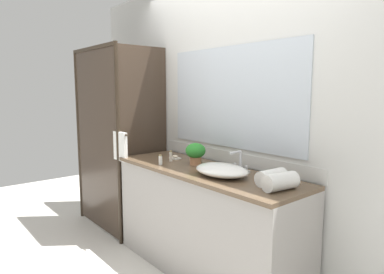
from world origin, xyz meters
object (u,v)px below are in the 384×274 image
object	(u,v)px
sink_basin	(222,170)
faucet	(240,165)
potted_plant	(196,152)
amenity_bottle_shampoo	(160,160)
rolled_towel_middle	(272,177)
amenity_bottle_conditioner	(171,156)
rolled_towel_near_edge	(280,182)
soap_dish	(175,157)
amenity_bottle_lotion	(195,156)

from	to	relation	value
sink_basin	faucet	size ratio (longest dim) A/B	2.66
potted_plant	amenity_bottle_shampoo	xyz separation A→B (m)	(-0.19, -0.24, -0.07)
faucet	rolled_towel_middle	size ratio (longest dim) A/B	0.76
potted_plant	amenity_bottle_conditioner	size ratio (longest dim) A/B	1.91
faucet	amenity_bottle_conditioner	distance (m)	0.70
sink_basin	potted_plant	size ratio (longest dim) A/B	2.40
rolled_towel_near_edge	amenity_bottle_shampoo	bearing A→B (deg)	-171.95
faucet	rolled_towel_middle	bearing A→B (deg)	-16.96
amenity_bottle_shampoo	rolled_towel_middle	distance (m)	1.04
soap_dish	rolled_towel_near_edge	size ratio (longest dim) A/B	0.42
amenity_bottle_lotion	faucet	bearing A→B (deg)	-0.48
soap_dish	amenity_bottle_shampoo	size ratio (longest dim) A/B	1.14
faucet	amenity_bottle_lotion	distance (m)	0.55
faucet	amenity_bottle_shampoo	size ratio (longest dim) A/B	1.95
amenity_bottle_lotion	amenity_bottle_shampoo	bearing A→B (deg)	-101.23
potted_plant	soap_dish	bearing A→B (deg)	177.42
amenity_bottle_shampoo	amenity_bottle_lotion	distance (m)	0.35
amenity_bottle_conditioner	rolled_towel_near_edge	xyz separation A→B (m)	(1.19, 0.00, 0.01)
sink_basin	amenity_bottle_conditioner	bearing A→B (deg)	178.15
faucet	rolled_towel_near_edge	bearing A→B (deg)	-18.91
potted_plant	rolled_towel_near_edge	world-z (taller)	potted_plant
sink_basin	potted_plant	xyz separation A→B (m)	(-0.42, 0.10, 0.07)
potted_plant	amenity_bottle_lotion	distance (m)	0.17
potted_plant	soap_dish	world-z (taller)	potted_plant
amenity_bottle_conditioner	rolled_towel_middle	size ratio (longest dim) A/B	0.44
amenity_bottle_lotion	rolled_towel_middle	distance (m)	0.96
rolled_towel_near_edge	rolled_towel_middle	bearing A→B (deg)	154.35
rolled_towel_middle	amenity_bottle_lotion	bearing A→B (deg)	172.35
faucet	rolled_towel_near_edge	size ratio (longest dim) A/B	0.71
faucet	amenity_bottle_lotion	size ratio (longest dim) A/B	1.81
amenity_bottle_lotion	rolled_towel_middle	size ratio (longest dim) A/B	0.42
faucet	potted_plant	size ratio (longest dim) A/B	0.90
faucet	potted_plant	world-z (taller)	potted_plant
faucet	amenity_bottle_lotion	xyz separation A→B (m)	(-0.55, 0.00, -0.01)
potted_plant	amenity_bottle_shampoo	world-z (taller)	potted_plant
amenity_bottle_conditioner	rolled_towel_near_edge	bearing A→B (deg)	0.05
potted_plant	rolled_towel_middle	world-z (taller)	potted_plant
amenity_bottle_lotion	soap_dish	bearing A→B (deg)	-154.94
soap_dish	rolled_towel_middle	bearing A→B (deg)	-1.95
potted_plant	rolled_towel_near_edge	size ratio (longest dim) A/B	0.79
soap_dish	amenity_bottle_shampoo	bearing A→B (deg)	-64.04
potted_plant	soap_dish	xyz separation A→B (m)	(-0.31, 0.01, -0.10)
soap_dish	amenity_bottle_conditioner	bearing A→B (deg)	-58.05
rolled_towel_middle	potted_plant	bearing A→B (deg)	178.29
rolled_towel_near_edge	faucet	bearing A→B (deg)	161.09
potted_plant	amenity_bottle_shampoo	distance (m)	0.31
amenity_bottle_shampoo	amenity_bottle_conditioner	size ratio (longest dim) A/B	0.88
potted_plant	amenity_bottle_conditioner	bearing A→B (deg)	-162.86
faucet	amenity_bottle_lotion	world-z (taller)	faucet
amenity_bottle_conditioner	rolled_towel_middle	xyz separation A→B (m)	(1.08, 0.05, 0.01)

